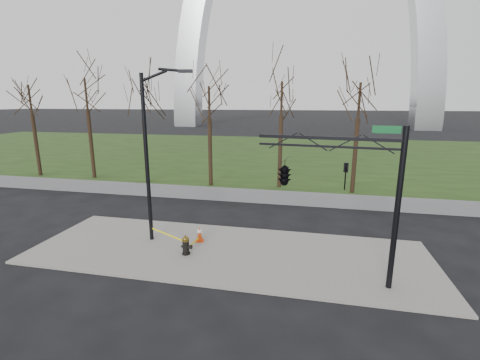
% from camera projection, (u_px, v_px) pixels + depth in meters
% --- Properties ---
extents(ground, '(500.00, 500.00, 0.00)m').
position_uv_depth(ground, '(227.00, 253.00, 15.29)').
color(ground, black).
rests_on(ground, ground).
extents(sidewalk, '(18.00, 6.00, 0.10)m').
position_uv_depth(sidewalk, '(227.00, 252.00, 15.28)').
color(sidewalk, slate).
rests_on(sidewalk, ground).
extents(grass_strip, '(120.00, 40.00, 0.06)m').
position_uv_depth(grass_strip, '(283.00, 154.00, 43.83)').
color(grass_strip, '#213914').
rests_on(grass_strip, ground).
extents(guardrail, '(60.00, 0.30, 0.90)m').
position_uv_depth(guardrail, '(256.00, 196.00, 22.80)').
color(guardrail, '#59595B').
rests_on(guardrail, ground).
extents(tree_row, '(31.72, 4.00, 9.26)m').
position_uv_depth(tree_row, '(178.00, 128.00, 27.09)').
color(tree_row, black).
rests_on(tree_row, ground).
extents(fire_hydrant, '(0.55, 0.36, 0.90)m').
position_uv_depth(fire_hydrant, '(186.00, 246.00, 14.87)').
color(fire_hydrant, black).
rests_on(fire_hydrant, sidewalk).
extents(traffic_cone, '(0.48, 0.48, 0.74)m').
position_uv_depth(traffic_cone, '(200.00, 234.00, 16.27)').
color(traffic_cone, red).
rests_on(traffic_cone, sidewalk).
extents(street_light, '(2.39, 0.46, 8.21)m').
position_uv_depth(street_light, '(151.00, 147.00, 15.51)').
color(street_light, black).
rests_on(street_light, ground).
extents(traffic_signal_mast, '(5.07, 2.53, 6.00)m').
position_uv_depth(traffic_signal_mast, '(305.00, 174.00, 12.40)').
color(traffic_signal_mast, black).
rests_on(traffic_signal_mast, ground).
extents(caution_tape, '(2.41, 1.49, 0.45)m').
position_uv_depth(caution_tape, '(177.00, 238.00, 15.63)').
color(caution_tape, yellow).
rests_on(caution_tape, ground).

